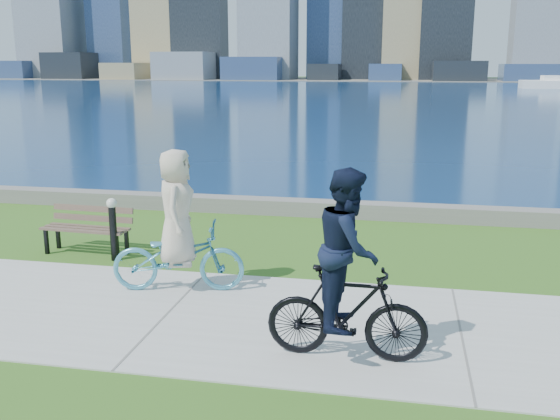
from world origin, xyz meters
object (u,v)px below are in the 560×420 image
Objects in this scene: park_bench at (88,225)px; cyclist_man at (347,281)px; bollard_lamp at (113,225)px; cyclist_woman at (178,239)px.

cyclist_man reaches higher than park_bench.
cyclist_man is at bearing -30.60° from park_bench.
bollard_lamp is 5.39m from cyclist_man.
park_bench is at bearing 56.70° from cyclist_man.
cyclist_woman is at bearing -31.15° from park_bench.
cyclist_man is at bearing -34.54° from bollard_lamp.
cyclist_woman is at bearing -36.66° from bollard_lamp.
park_bench is at bearing 152.55° from bollard_lamp.
bollard_lamp is 2.10m from cyclist_woman.
cyclist_woman is (2.35, -1.60, 0.32)m from park_bench.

